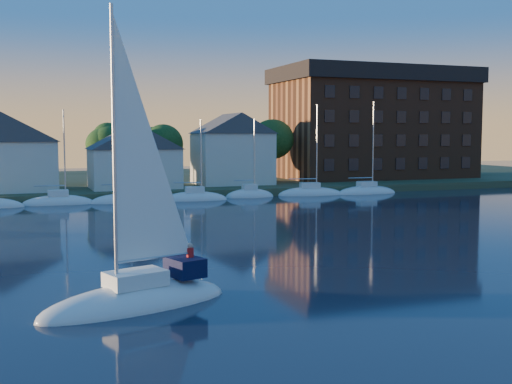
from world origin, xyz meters
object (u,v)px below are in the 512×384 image
clubhouse_west (0,151)px  hero_sailboat (139,293)px  clubhouse_east (232,148)px  clubhouse_centre (134,156)px  condo_block (373,123)px

clubhouse_west → hero_sailboat: 55.38m
clubhouse_west → clubhouse_east: size_ratio=1.30×
clubhouse_east → clubhouse_west: bearing=-178.1°
clubhouse_east → hero_sailboat: 60.57m
clubhouse_west → clubhouse_centre: size_ratio=1.18×
clubhouse_east → hero_sailboat: (-23.18, -55.70, -5.39)m
condo_block → hero_sailboat: 79.40m
clubhouse_west → hero_sailboat: bearing=-82.9°
clubhouse_east → hero_sailboat: hero_sailboat is taller
hero_sailboat → clubhouse_east: bearing=-130.0°
clubhouse_west → condo_block: 56.56m
condo_block → clubhouse_centre: bearing=-168.8°
clubhouse_centre → hero_sailboat: size_ratio=0.79×
hero_sailboat → condo_block: bearing=-146.0°
clubhouse_east → condo_block: 26.94m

